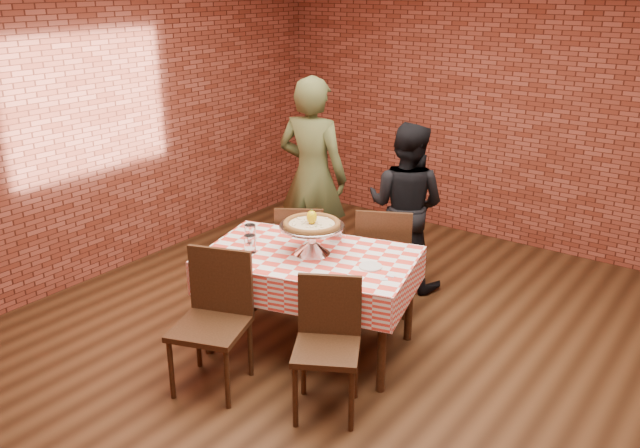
# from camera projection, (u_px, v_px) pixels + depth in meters

# --- Properties ---
(ground) EXTENTS (6.00, 6.00, 0.00)m
(ground) POSITION_uv_depth(u_px,v_px,m) (348.00, 364.00, 4.80)
(ground) COLOR black
(ground) RESTS_ON ground
(back_wall) EXTENTS (5.50, 0.00, 5.50)m
(back_wall) POSITION_uv_depth(u_px,v_px,m) (518.00, 104.00, 6.56)
(back_wall) COLOR maroon
(back_wall) RESTS_ON ground
(table) EXTENTS (1.67, 1.24, 0.75)m
(table) POSITION_uv_depth(u_px,v_px,m) (310.00, 301.00, 4.91)
(table) COLOR #3C2313
(table) RESTS_ON ground
(tablecloth) EXTENTS (1.71, 1.28, 0.26)m
(tablecloth) POSITION_uv_depth(u_px,v_px,m) (310.00, 270.00, 4.83)
(tablecloth) COLOR #E63F30
(tablecloth) RESTS_ON table
(pizza_stand) EXTENTS (0.59, 0.59, 0.21)m
(pizza_stand) POSITION_uv_depth(u_px,v_px,m) (312.00, 239.00, 4.76)
(pizza_stand) COLOR silver
(pizza_stand) RESTS_ON tablecloth
(pizza) EXTENTS (0.50, 0.50, 0.03)m
(pizza) POSITION_uv_depth(u_px,v_px,m) (312.00, 224.00, 4.72)
(pizza) COLOR beige
(pizza) RESTS_ON pizza_stand
(lemon) EXTENTS (0.09, 0.09, 0.10)m
(lemon) POSITION_uv_depth(u_px,v_px,m) (312.00, 217.00, 4.70)
(lemon) COLOR yellow
(lemon) RESTS_ON pizza
(water_glass_left) EXTENTS (0.10, 0.10, 0.13)m
(water_glass_left) POSITION_uv_depth(u_px,v_px,m) (250.00, 244.00, 4.79)
(water_glass_left) COLOR white
(water_glass_left) RESTS_ON tablecloth
(water_glass_right) EXTENTS (0.10, 0.10, 0.13)m
(water_glass_right) POSITION_uv_depth(u_px,v_px,m) (250.00, 233.00, 4.99)
(water_glass_right) COLOR white
(water_glass_right) RESTS_ON tablecloth
(side_plate) EXTENTS (0.20, 0.20, 0.01)m
(side_plate) POSITION_uv_depth(u_px,v_px,m) (371.00, 267.00, 4.56)
(side_plate) COLOR white
(side_plate) RESTS_ON tablecloth
(sweetener_packet_a) EXTENTS (0.06, 0.06, 0.00)m
(sweetener_packet_a) POSITION_uv_depth(u_px,v_px,m) (384.00, 279.00, 4.37)
(sweetener_packet_a) COLOR white
(sweetener_packet_a) RESTS_ON tablecloth
(sweetener_packet_b) EXTENTS (0.05, 0.04, 0.00)m
(sweetener_packet_b) POSITION_uv_depth(u_px,v_px,m) (391.00, 276.00, 4.43)
(sweetener_packet_b) COLOR white
(sweetener_packet_b) RESTS_ON tablecloth
(condiment_caddy) EXTENTS (0.12, 0.10, 0.14)m
(condiment_caddy) POSITION_uv_depth(u_px,v_px,m) (337.00, 232.00, 4.99)
(condiment_caddy) COLOR silver
(condiment_caddy) RESTS_ON tablecloth
(chair_near_left) EXTENTS (0.59, 0.59, 0.94)m
(chair_near_left) POSITION_uv_depth(u_px,v_px,m) (210.00, 325.00, 4.38)
(chair_near_left) COLOR #3C2313
(chair_near_left) RESTS_ON ground
(chair_near_right) EXTENTS (0.55, 0.55, 0.89)m
(chair_near_right) POSITION_uv_depth(u_px,v_px,m) (326.00, 352.00, 4.13)
(chair_near_right) COLOR #3C2313
(chair_near_right) RESTS_ON ground
(chair_far_left) EXTENTS (0.55, 0.55, 0.88)m
(chair_far_left) POSITION_uv_depth(u_px,v_px,m) (301.00, 250.00, 5.67)
(chair_far_left) COLOR #3C2313
(chair_far_left) RESTS_ON ground
(chair_far_right) EXTENTS (0.60, 0.60, 0.93)m
(chair_far_right) POSITION_uv_depth(u_px,v_px,m) (384.00, 257.00, 5.48)
(chair_far_right) COLOR #3C2313
(chair_far_right) RESTS_ON ground
(diner_olive) EXTENTS (0.73, 0.54, 1.84)m
(diner_olive) POSITION_uv_depth(u_px,v_px,m) (312.00, 177.00, 6.05)
(diner_olive) COLOR #424725
(diner_olive) RESTS_ON ground
(diner_black) EXTENTS (0.78, 0.64, 1.49)m
(diner_black) POSITION_uv_depth(u_px,v_px,m) (406.00, 206.00, 5.82)
(diner_black) COLOR black
(diner_black) RESTS_ON ground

